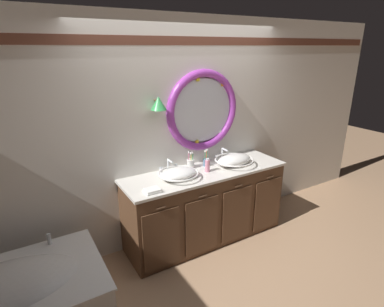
{
  "coord_description": "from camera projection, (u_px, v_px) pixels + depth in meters",
  "views": [
    {
      "loc": [
        -1.76,
        -2.49,
        2.26
      ],
      "look_at": [
        -0.11,
        0.25,
        1.15
      ],
      "focal_mm": 28.86,
      "sensor_mm": 36.0,
      "label": 1
    }
  ],
  "objects": [
    {
      "name": "sink_basin_left",
      "position": [
        178.0,
        173.0,
        3.35
      ],
      "size": [
        0.44,
        0.44,
        0.11
      ],
      "color": "white",
      "rests_on": "vanity_counter"
    },
    {
      "name": "sink_basin_right",
      "position": [
        234.0,
        160.0,
        3.72
      ],
      "size": [
        0.47,
        0.47,
        0.14
      ],
      "color": "white",
      "rests_on": "vanity_counter"
    },
    {
      "name": "toothbrush_holder_left",
      "position": [
        191.0,
        163.0,
        3.64
      ],
      "size": [
        0.09,
        0.09,
        0.21
      ],
      "color": "white",
      "rests_on": "vanity_counter"
    },
    {
      "name": "faucet_set_right",
      "position": [
        223.0,
        155.0,
        3.91
      ],
      "size": [
        0.23,
        0.14,
        0.16
      ],
      "color": "silver",
      "rests_on": "vanity_counter"
    },
    {
      "name": "folded_hand_towel",
      "position": [
        152.0,
        190.0,
        3.05
      ],
      "size": [
        0.16,
        0.13,
        0.03
      ],
      "color": "white",
      "rests_on": "vanity_counter"
    },
    {
      "name": "faucet_set_left",
      "position": [
        169.0,
        166.0,
        3.53
      ],
      "size": [
        0.24,
        0.14,
        0.15
      ],
      "color": "silver",
      "rests_on": "vanity_counter"
    },
    {
      "name": "vanity_counter",
      "position": [
        206.0,
        205.0,
        3.72
      ],
      "size": [
        1.99,
        0.62,
        0.9
      ],
      "color": "brown",
      "rests_on": "ground_plane"
    },
    {
      "name": "toothbrush_holder_right",
      "position": [
        206.0,
        162.0,
        3.7
      ],
      "size": [
        0.08,
        0.08,
        0.22
      ],
      "color": "slate",
      "rests_on": "vanity_counter"
    },
    {
      "name": "soap_dispenser",
      "position": [
        207.0,
        166.0,
        3.52
      ],
      "size": [
        0.06,
        0.06,
        0.17
      ],
      "color": "pink",
      "rests_on": "vanity_counter"
    },
    {
      "name": "back_wall_assembly",
      "position": [
        186.0,
        130.0,
        3.66
      ],
      "size": [
        6.4,
        0.26,
        2.6
      ],
      "color": "silver",
      "rests_on": "ground_plane"
    },
    {
      "name": "ground_plane",
      "position": [
        211.0,
        250.0,
        3.61
      ],
      "size": [
        14.0,
        14.0,
        0.0
      ],
      "primitive_type": "plane",
      "color": "tan"
    }
  ]
}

